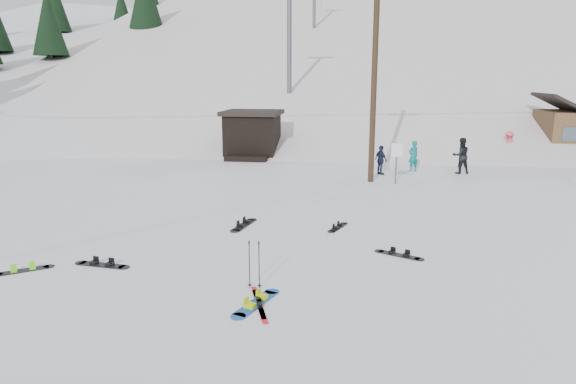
# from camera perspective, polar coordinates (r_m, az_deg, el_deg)

# --- Properties ---
(ground) EXTENTS (200.00, 200.00, 0.00)m
(ground) POSITION_cam_1_polar(r_m,az_deg,el_deg) (10.70, -0.68, -13.50)
(ground) COLOR white
(ground) RESTS_ON ground
(ski_slope) EXTENTS (60.00, 85.24, 65.97)m
(ski_slope) POSITION_cam_1_polar(r_m,az_deg,el_deg) (66.64, 6.51, -1.94)
(ski_slope) COLOR white
(ski_slope) RESTS_ON ground
(ridge_left) EXTENTS (47.54, 95.03, 58.38)m
(ridge_left) POSITION_cam_1_polar(r_m,az_deg,el_deg) (70.39, -24.40, -1.39)
(ridge_left) COLOR white
(ridge_left) RESTS_ON ground
(treeline_left) EXTENTS (20.00, 64.00, 10.00)m
(treeline_left) POSITION_cam_1_polar(r_m,az_deg,el_deg) (61.07, -27.72, 6.80)
(treeline_left) COLOR black
(treeline_left) RESTS_ON ground
(treeline_crest) EXTENTS (50.00, 6.00, 10.00)m
(treeline_crest) POSITION_cam_1_polar(r_m,az_deg,el_deg) (95.62, 7.24, 9.74)
(treeline_crest) COLOR black
(treeline_crest) RESTS_ON ski_slope
(utility_pole) EXTENTS (2.00, 0.26, 9.00)m
(utility_pole) POSITION_cam_1_polar(r_m,az_deg,el_deg) (23.50, 9.56, 12.41)
(utility_pole) COLOR #3A2819
(utility_pole) RESTS_ON ground
(trail_sign) EXTENTS (0.50, 0.09, 1.85)m
(trail_sign) POSITION_cam_1_polar(r_m,az_deg,el_deg) (23.38, 11.98, 3.93)
(trail_sign) COLOR #595B60
(trail_sign) RESTS_ON ground
(lift_hut) EXTENTS (3.40, 4.10, 2.75)m
(lift_hut) POSITION_cam_1_polar(r_m,az_deg,el_deg) (31.29, -3.97, 6.49)
(lift_hut) COLOR black
(lift_hut) RESTS_ON ground
(lift_tower_near) EXTENTS (2.20, 0.36, 8.00)m
(lift_tower_near) POSITION_cam_1_polar(r_m,az_deg,el_deg) (39.99, 0.15, 17.17)
(lift_tower_near) COLOR #595B60
(lift_tower_near) RESTS_ON ski_slope
(hero_snowboard) EXTENTS (0.78, 1.60, 0.12)m
(hero_snowboard) POSITION_cam_1_polar(r_m,az_deg,el_deg) (11.16, -3.57, -12.18)
(hero_snowboard) COLOR #1A55AC
(hero_snowboard) RESTS_ON ground
(hero_skis) EXTENTS (0.70, 1.76, 0.09)m
(hero_skis) POSITION_cam_1_polar(r_m,az_deg,el_deg) (11.14, -3.23, -12.25)
(hero_skis) COLOR red
(hero_skis) RESTS_ON ground
(ski_poles) EXTENTS (0.31, 0.08, 1.11)m
(ski_poles) POSITION_cam_1_polar(r_m,az_deg,el_deg) (11.78, -3.77, -7.97)
(ski_poles) COLOR black
(ski_poles) RESTS_ON ground
(board_scatter_a) EXTENTS (1.53, 0.43, 0.11)m
(board_scatter_a) POSITION_cam_1_polar(r_m,az_deg,el_deg) (14.08, -19.95, -7.58)
(board_scatter_a) COLOR black
(board_scatter_a) RESTS_ON ground
(board_scatter_b) EXTENTS (0.58, 1.67, 0.12)m
(board_scatter_b) POSITION_cam_1_polar(r_m,az_deg,el_deg) (16.74, -4.94, -3.64)
(board_scatter_b) COLOR black
(board_scatter_b) RESTS_ON ground
(board_scatter_c) EXTENTS (1.19, 0.96, 0.10)m
(board_scatter_c) POSITION_cam_1_polar(r_m,az_deg,el_deg) (14.48, -27.33, -7.71)
(board_scatter_c) COLOR black
(board_scatter_c) RESTS_ON ground
(board_scatter_d) EXTENTS (1.29, 0.78, 0.10)m
(board_scatter_d) POSITION_cam_1_polar(r_m,az_deg,el_deg) (14.28, 12.24, -6.82)
(board_scatter_d) COLOR black
(board_scatter_d) RESTS_ON ground
(board_scatter_f) EXTENTS (0.61, 1.23, 0.09)m
(board_scatter_f) POSITION_cam_1_polar(r_m,az_deg,el_deg) (16.52, 5.57, -3.90)
(board_scatter_f) COLOR black
(board_scatter_f) RESTS_ON ground
(skier_teal) EXTENTS (0.68, 0.62, 1.56)m
(skier_teal) POSITION_cam_1_polar(r_m,az_deg,el_deg) (26.92, 13.75, 3.90)
(skier_teal) COLOR #0A6C6A
(skier_teal) RESTS_ON ground
(skier_dark) EXTENTS (1.00, 0.86, 1.79)m
(skier_dark) POSITION_cam_1_polar(r_m,az_deg,el_deg) (26.94, 18.66, 3.85)
(skier_dark) COLOR black
(skier_dark) RESTS_ON ground
(skier_pink) EXTENTS (1.19, 1.07, 1.60)m
(skier_pink) POSITION_cam_1_polar(r_m,az_deg,el_deg) (33.09, 23.30, 4.84)
(skier_pink) COLOR #EA5263
(skier_pink) RESTS_ON ground
(skier_navy) EXTENTS (0.78, 0.89, 1.45)m
(skier_navy) POSITION_cam_1_polar(r_m,az_deg,el_deg) (25.66, 10.28, 3.51)
(skier_navy) COLOR #171F39
(skier_navy) RESTS_ON ground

